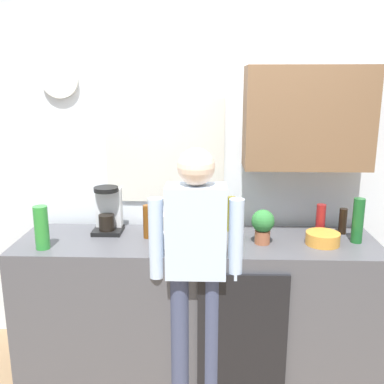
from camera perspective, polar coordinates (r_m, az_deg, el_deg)
kitchen_counter at (r=3.17m, az=0.64°, el=-14.15°), size 2.42×0.64×0.93m
dishwasher_panel at (r=2.92m, az=6.49°, el=-18.05°), size 0.56×0.02×0.84m
back_wall_assembly at (r=3.25m, az=2.61°, el=3.43°), size 4.02×0.42×2.60m
coffee_maker at (r=3.17m, az=-10.77°, el=-2.49°), size 0.20×0.20×0.33m
bottle_dark_sauce at (r=3.26m, az=18.88°, el=-3.58°), size 0.06×0.06×0.18m
bottle_clear_soda at (r=2.95m, az=-18.85°, el=-4.37°), size 0.09×0.09×0.28m
bottle_amber_beer at (r=3.01m, az=-5.77°, el=-3.82°), size 0.06×0.06×0.23m
bottle_olive_oil at (r=3.14m, az=5.07°, el=-2.83°), size 0.06×0.06×0.25m
bottle_green_wine at (r=3.10m, az=20.62°, el=-3.48°), size 0.07×0.07×0.30m
bottle_red_vinegar at (r=3.17m, az=16.25°, el=-3.48°), size 0.06×0.06×0.22m
cup_yellow_cup at (r=2.90m, az=-0.61°, el=-5.97°), size 0.07×0.07×0.09m
cup_white_mug at (r=2.85m, az=-3.55°, el=-6.24°), size 0.08×0.08×0.10m
mixing_bowl at (r=3.02m, az=16.51°, el=-5.77°), size 0.22×0.22×0.08m
potted_plant at (r=2.92m, az=9.13°, el=-4.14°), size 0.15×0.15×0.23m
dish_soap at (r=3.00m, az=6.09°, el=-4.61°), size 0.06×0.06×0.18m
storage_canister at (r=3.00m, az=-2.64°, el=-4.44°), size 0.14×0.14×0.17m
person_at_sink at (r=2.70m, az=0.50°, el=-8.11°), size 0.57×0.22×1.60m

